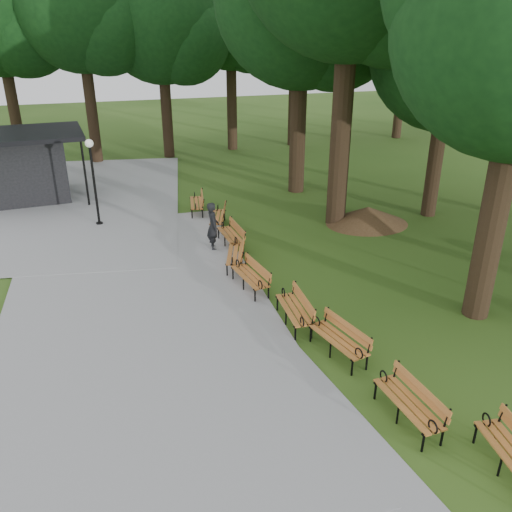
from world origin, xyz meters
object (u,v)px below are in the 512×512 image
object	(u,v)px
kiosk	(21,166)
dirt_mound	(368,215)
lawn_tree_1	(451,51)
bench_8	(196,203)
bench_4	(250,277)
lamp_post	(92,165)
bench_6	(231,235)
bench_7	(218,217)
bench_1	(408,404)
person	(213,226)
bench_3	(294,310)
bench_5	(235,254)
bench_2	(338,340)

from	to	relation	value
kiosk	dirt_mound	bearing A→B (deg)	-34.20
lawn_tree_1	bench_8	bearing A→B (deg)	160.58
bench_4	lawn_tree_1	xyz separation A→B (m)	(9.35, 4.30, 6.12)
lamp_post	bench_8	xyz separation A→B (m)	(4.10, 0.27, -2.04)
bench_6	bench_7	distance (m)	2.08
kiosk	lawn_tree_1	xyz separation A→B (m)	(16.60, -7.73, 5.00)
bench_6	bench_1	bearing A→B (deg)	3.48
kiosk	bench_1	distance (m)	20.49
person	bench_3	distance (m)	5.84
lamp_post	bench_6	size ratio (longest dim) A/B	1.83
bench_5	bench_6	bearing A→B (deg)	-170.91
person	bench_2	world-z (taller)	person
bench_3	bench_7	xyz separation A→B (m)	(-0.15, 7.87, 0.00)
bench_7	bench_3	bearing A→B (deg)	19.23
bench_2	bench_8	world-z (taller)	same
kiosk	bench_8	xyz separation A→B (m)	(7.18, -4.41, -1.13)
kiosk	dirt_mound	size ratio (longest dim) A/B	1.74
person	bench_4	xyz separation A→B (m)	(0.31, -3.47, -0.44)
kiosk	bench_5	xyz separation A→B (m)	(7.28, -10.24, -1.13)
bench_6	lawn_tree_1	distance (m)	10.93
lawn_tree_1	bench_7	bearing A→B (deg)	171.91
lamp_post	bench_2	bearing A→B (deg)	-65.51
bench_6	lawn_tree_1	xyz separation A→B (m)	(9.02, 0.81, 6.12)
kiosk	bench_5	bearing A→B (deg)	-58.50
dirt_mound	bench_3	size ratio (longest dim) A/B	1.51
kiosk	bench_8	distance (m)	8.50
lawn_tree_1	lamp_post	bearing A→B (deg)	167.29
bench_1	bench_4	bearing A→B (deg)	-171.59
person	kiosk	bearing A→B (deg)	42.83
bench_8	lawn_tree_1	size ratio (longest dim) A/B	0.20
bench_6	bench_4	bearing A→B (deg)	-7.59
person	dirt_mound	size ratio (longest dim) A/B	0.61
bench_3	lawn_tree_1	bearing A→B (deg)	130.55
bench_7	kiosk	bearing A→B (deg)	-112.14
dirt_mound	bench_1	distance (m)	11.78
bench_1	kiosk	bearing A→B (deg)	-158.19
person	bench_1	world-z (taller)	person
lamp_post	bench_7	world-z (taller)	lamp_post
bench_5	bench_8	size ratio (longest dim) A/B	1.00
person	bench_8	bearing A→B (deg)	0.36
bench_4	bench_3	bearing A→B (deg)	5.30
bench_4	bench_5	distance (m)	1.78
bench_3	lawn_tree_1	world-z (taller)	lawn_tree_1
kiosk	bench_3	xyz separation A→B (m)	(7.77, -14.32, -1.13)
kiosk	bench_1	xyz separation A→B (m)	(8.55, -18.59, -1.13)
bench_3	person	bearing A→B (deg)	-167.92
kiosk	bench_6	xyz separation A→B (m)	(7.58, -8.54, -1.13)
person	dirt_mound	world-z (taller)	person
bench_1	lamp_post	bearing A→B (deg)	-161.42
bench_2	bench_6	size ratio (longest dim) A/B	1.00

